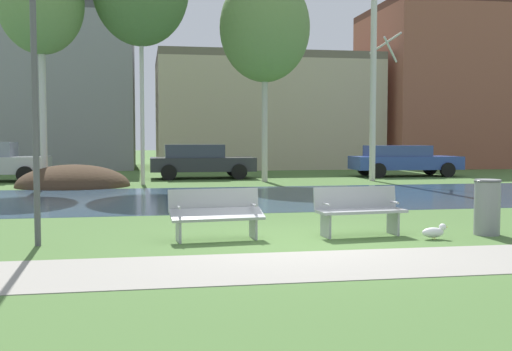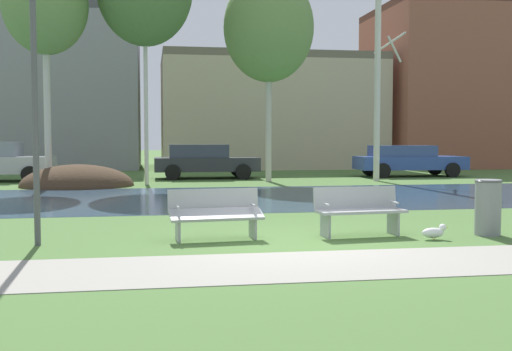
% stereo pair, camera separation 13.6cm
% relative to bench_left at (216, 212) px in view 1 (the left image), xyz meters
% --- Properties ---
extents(ground_plane, '(120.00, 120.00, 0.00)m').
position_rel_bench_left_xyz_m(ground_plane, '(1.30, 9.39, -0.47)').
color(ground_plane, '#476B33').
extents(paved_path_strip, '(60.00, 1.99, 0.01)m').
position_rel_bench_left_xyz_m(paved_path_strip, '(1.30, -2.39, -0.47)').
color(paved_path_strip, gray).
rests_on(paved_path_strip, ground).
extents(river_band, '(80.00, 7.51, 0.01)m').
position_rel_bench_left_xyz_m(river_band, '(1.30, 7.25, -0.47)').
color(river_band, '#2D475B').
rests_on(river_band, ground).
extents(soil_mound, '(3.98, 3.37, 1.56)m').
position_rel_bench_left_xyz_m(soil_mound, '(-3.71, 12.32, -0.47)').
color(soil_mound, '#423021').
rests_on(soil_mound, ground).
extents(bench_left, '(1.64, 0.70, 0.87)m').
position_rel_bench_left_xyz_m(bench_left, '(0.00, 0.00, 0.00)').
color(bench_left, '#9EA0A3').
rests_on(bench_left, ground).
extents(bench_right, '(1.64, 0.70, 0.87)m').
position_rel_bench_left_xyz_m(bench_right, '(2.59, 0.00, 0.00)').
color(bench_right, '#9EA0A3').
rests_on(bench_right, ground).
extents(trash_bin, '(0.48, 0.48, 1.01)m').
position_rel_bench_left_xyz_m(trash_bin, '(4.90, -0.32, 0.05)').
color(trash_bin, gray).
rests_on(trash_bin, ground).
extents(seagull, '(0.48, 0.18, 0.27)m').
position_rel_bench_left_xyz_m(seagull, '(3.73, -0.64, -0.34)').
color(seagull, white).
rests_on(seagull, ground).
extents(streetlamp, '(0.32, 0.32, 5.09)m').
position_rel_bench_left_xyz_m(streetlamp, '(-2.93, -0.09, 2.95)').
color(streetlamp, '#4C4C51').
rests_on(streetlamp, ground).
extents(birch_far_left, '(2.94, 2.94, 8.18)m').
position_rel_bench_left_xyz_m(birch_far_left, '(-4.67, 12.25, 5.87)').
color(birch_far_left, beige).
rests_on(birch_far_left, ground).
extents(birch_center_left, '(3.51, 3.51, 8.10)m').
position_rel_bench_left_xyz_m(birch_center_left, '(3.46, 13.51, 5.51)').
color(birch_center_left, '#BCB7A8').
rests_on(birch_center_left, ground).
extents(birch_center, '(1.25, 2.07, 9.13)m').
position_rel_bench_left_xyz_m(birch_center, '(7.80, 13.16, 4.12)').
color(birch_center, beige).
rests_on(birch_center, ground).
extents(parked_sedan_second_dark, '(4.38, 2.15, 1.44)m').
position_rel_bench_left_xyz_m(parked_sedan_second_dark, '(1.10, 15.70, 0.29)').
color(parked_sedan_second_dark, '#282B30').
rests_on(parked_sedan_second_dark, ground).
extents(parked_hatch_third_blue, '(4.79, 2.04, 1.38)m').
position_rel_bench_left_xyz_m(parked_hatch_third_blue, '(10.10, 15.51, 0.27)').
color(parked_hatch_third_blue, '#2D4793').
rests_on(parked_hatch_third_blue, ground).
extents(building_grey_warehouse, '(10.26, 7.53, 8.61)m').
position_rel_bench_left_xyz_m(building_grey_warehouse, '(-6.87, 25.88, 3.84)').
color(building_grey_warehouse, gray).
rests_on(building_grey_warehouse, ground).
extents(building_beige_block, '(12.06, 8.54, 6.26)m').
position_rel_bench_left_xyz_m(building_beige_block, '(5.56, 25.41, 2.66)').
color(building_beige_block, '#BCAD8E').
rests_on(building_beige_block, ground).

